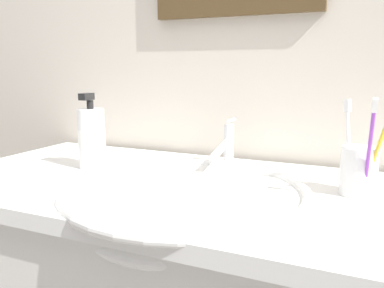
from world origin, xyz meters
name	(u,v)px	position (x,y,z in m)	size (l,w,h in m)	color
tiled_wall_back	(239,46)	(0.00, 0.31, 1.20)	(2.34, 0.04, 2.40)	beige
sink_basin	(186,210)	(0.02, -0.05, 0.86)	(0.49, 0.49, 0.12)	white
faucet	(226,145)	(0.02, 0.18, 0.95)	(0.02, 0.16, 0.11)	silver
toothbrush_cup	(359,171)	(0.33, 0.06, 0.95)	(0.07, 0.07, 0.09)	white
toothbrush_purple	(370,143)	(0.34, 0.02, 1.01)	(0.02, 0.06, 0.19)	purple
toothbrush_white	(348,138)	(0.30, 0.09, 1.01)	(0.03, 0.02, 0.18)	white
toothbrush_yellow	(380,142)	(0.36, 0.04, 1.01)	(0.06, 0.04, 0.19)	yellow
soap_dispenser	(92,138)	(-0.27, 0.03, 0.98)	(0.07, 0.07, 0.18)	white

